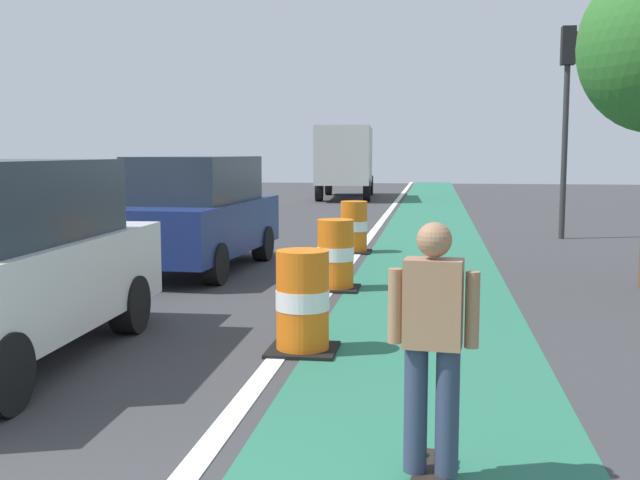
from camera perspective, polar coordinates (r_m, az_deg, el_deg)
name	(u,v)px	position (r m, az deg, el deg)	size (l,w,h in m)	color
bike_lane_strip	(429,263)	(14.74, 8.09, -1.74)	(2.50, 80.00, 0.01)	#286B51
lane_divider_stripe	(350,262)	(14.82, 2.28, -1.63)	(0.20, 80.00, 0.01)	silver
skateboarder_on_lane	(432,345)	(4.89, 8.38, -7.77)	(0.57, 0.82, 1.69)	black
parked_suv_second	(197,213)	(13.87, -9.17, 2.01)	(2.09, 4.69, 2.04)	navy
traffic_barrel_front	(303,303)	(8.13, -1.31, -4.68)	(0.73, 0.73, 1.09)	orange
traffic_barrel_mid	(335,256)	(11.79, 1.16, -1.16)	(0.73, 0.73, 1.09)	orange
traffic_barrel_back	(354,228)	(16.17, 2.54, 0.93)	(0.73, 0.73, 1.09)	orange
delivery_truck_down_block	(346,158)	(35.25, 1.95, 6.12)	(2.72, 7.71, 3.23)	beige
traffic_light_corner	(567,94)	(19.66, 17.92, 10.29)	(0.41, 0.32, 5.10)	#2D2D2D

